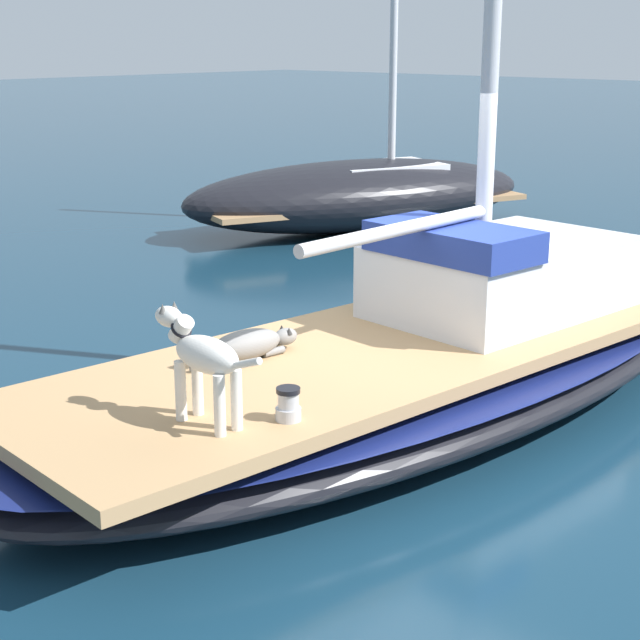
% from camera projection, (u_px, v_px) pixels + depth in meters
% --- Properties ---
extents(ground_plane, '(120.00, 120.00, 0.00)m').
position_uv_depth(ground_plane, '(404.00, 416.00, 7.99)').
color(ground_plane, '#143347').
extents(sailboat_main, '(3.19, 7.44, 0.66)m').
position_uv_depth(sailboat_main, '(405.00, 376.00, 7.90)').
color(sailboat_main, black).
rests_on(sailboat_main, ground).
extents(cabin_house, '(1.60, 2.34, 0.84)m').
position_uv_depth(cabin_house, '(498.00, 272.00, 8.43)').
color(cabin_house, silver).
rests_on(cabin_house, sailboat_main).
extents(dog_grey, '(0.33, 0.95, 0.22)m').
position_uv_depth(dog_grey, '(250.00, 344.00, 7.27)').
color(dog_grey, gray).
rests_on(dog_grey, sailboat_main).
extents(dog_white, '(0.94, 0.23, 0.70)m').
position_uv_depth(dog_white, '(202.00, 357.00, 5.97)').
color(dog_white, silver).
rests_on(dog_white, sailboat_main).
extents(deck_winch, '(0.16, 0.16, 0.21)m').
position_uv_depth(deck_winch, '(288.00, 405.00, 6.09)').
color(deck_winch, '#B7B7BC').
rests_on(deck_winch, sailboat_main).
extents(coiled_rope, '(0.32, 0.32, 0.04)m').
position_uv_depth(coiled_rope, '(262.00, 344.00, 7.56)').
color(coiled_rope, beige).
rests_on(coiled_rope, sailboat_main).
extents(moored_boat_port_side, '(4.08, 6.17, 5.73)m').
position_uv_depth(moored_boat_port_side, '(358.00, 193.00, 15.54)').
color(moored_boat_port_side, black).
rests_on(moored_boat_port_side, ground).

